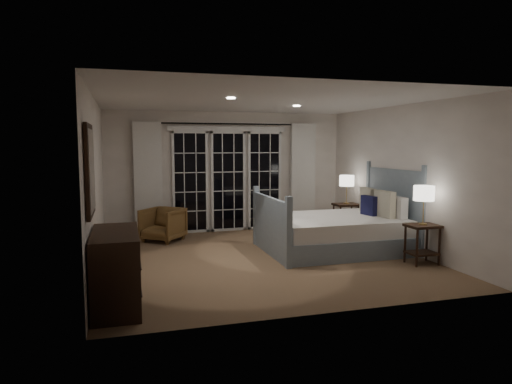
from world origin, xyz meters
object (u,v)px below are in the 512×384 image
object	(u,v)px
bed	(338,231)
dresser	(116,269)
nightstand_right	(346,214)
lamp_right	(347,181)
nightstand_left	(422,238)
armchair	(163,224)
lamp_left	(424,194)

from	to	relation	value
bed	dresser	size ratio (longest dim) A/B	1.96
nightstand_right	lamp_right	size ratio (longest dim) A/B	1.09
nightstand_left	lamp_right	bearing A→B (deg)	90.71
nightstand_right	armchair	size ratio (longest dim) A/B	0.91
nightstand_right	lamp_right	bearing A→B (deg)	0.00
lamp_left	armchair	distance (m)	4.69
armchair	dresser	bearing A→B (deg)	-64.63
lamp_right	lamp_left	bearing A→B (deg)	-89.29
bed	lamp_right	xyz separation A→B (m)	(0.81, 1.24, 0.74)
bed	nightstand_left	bearing A→B (deg)	-54.91
nightstand_right	lamp_right	distance (m)	0.68
nightstand_left	lamp_left	distance (m)	0.69
lamp_left	nightstand_left	bearing A→B (deg)	180.00
bed	armchair	xyz separation A→B (m)	(-2.84, 1.63, -0.03)
lamp_right	dresser	world-z (taller)	lamp_right
bed	lamp_left	bearing A→B (deg)	-54.91
lamp_right	nightstand_left	bearing A→B (deg)	-89.29
nightstand_right	lamp_left	distance (m)	2.52
lamp_right	armchair	distance (m)	3.74
nightstand_left	lamp_left	bearing A→B (deg)	0.00
armchair	dresser	size ratio (longest dim) A/B	0.57
nightstand_left	armchair	bearing A→B (deg)	142.51
bed	nightstand_right	xyz separation A→B (m)	(0.81, 1.24, 0.07)
nightstand_left	dresser	world-z (taller)	dresser
lamp_left	armchair	xyz separation A→B (m)	(-3.67, 2.82, -0.77)
lamp_right	armchair	world-z (taller)	lamp_right
bed	lamp_left	size ratio (longest dim) A/B	3.99
nightstand_left	armchair	size ratio (longest dim) A/B	0.88
nightstand_left	armchair	world-z (taller)	armchair
nightstand_right	lamp_right	world-z (taller)	lamp_right
bed	nightstand_left	world-z (taller)	bed
bed	dresser	world-z (taller)	bed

